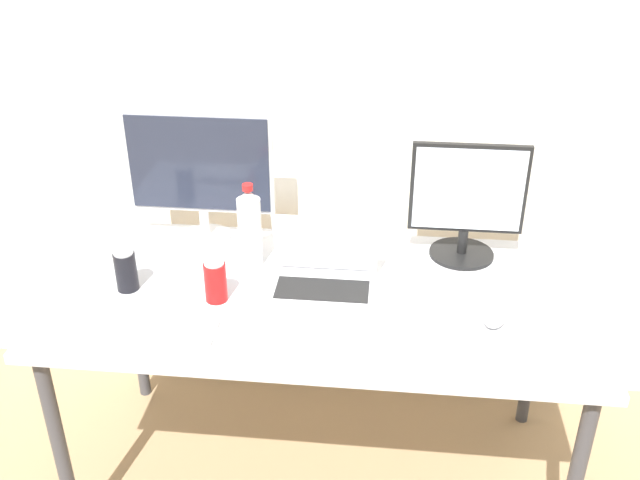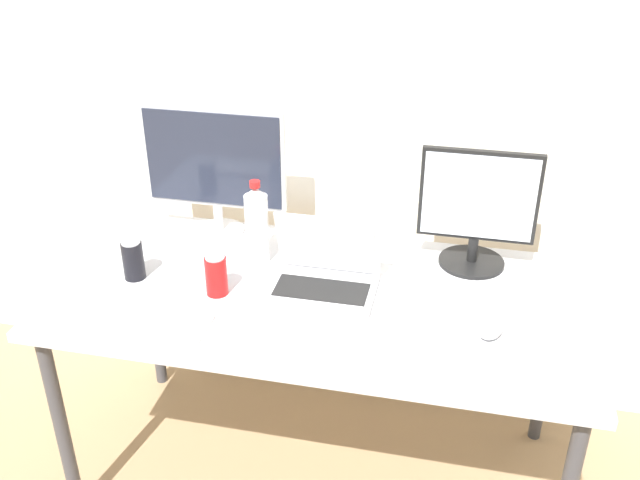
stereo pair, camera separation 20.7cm
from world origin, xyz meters
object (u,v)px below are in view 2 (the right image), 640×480
object	(u,v)px
laptop_silver	(325,273)
keyboard_main	(145,320)
monitor_left	(214,165)
soda_can_near_keyboard	(133,260)
mouse_by_keyboard	(491,328)
monitor_center	(477,208)
soda_can_by_laptop	(216,275)
work_desk	(320,309)
water_bottle	(257,225)

from	to	relation	value
laptop_silver	keyboard_main	xyz separation A→B (m)	(-0.45, -0.29, -0.04)
monitor_left	soda_can_near_keyboard	world-z (taller)	monitor_left
laptop_silver	mouse_by_keyboard	distance (m)	0.52
keyboard_main	mouse_by_keyboard	size ratio (longest dim) A/B	3.35
monitor_left	monitor_center	world-z (taller)	monitor_left
soda_can_near_keyboard	soda_can_by_laptop	distance (m)	0.28
monitor_center	laptop_silver	world-z (taller)	monitor_center
work_desk	soda_can_near_keyboard	distance (m)	0.60
keyboard_main	monitor_left	bearing A→B (deg)	88.50
laptop_silver	keyboard_main	world-z (taller)	laptop_silver
water_bottle	laptop_silver	bearing A→B (deg)	-24.94
monitor_center	soda_can_by_laptop	xyz separation A→B (m)	(-0.74, -0.34, -0.14)
work_desk	laptop_silver	world-z (taller)	laptop_silver
laptop_silver	keyboard_main	size ratio (longest dim) A/B	0.87
work_desk	soda_can_near_keyboard	bearing A→B (deg)	-176.08
laptop_silver	water_bottle	distance (m)	0.28
work_desk	monitor_center	world-z (taller)	monitor_center
laptop_silver	mouse_by_keyboard	size ratio (longest dim) A/B	2.92
keyboard_main	mouse_by_keyboard	xyz separation A→B (m)	(0.95, 0.16, 0.01)
work_desk	mouse_by_keyboard	distance (m)	0.52
laptop_silver	work_desk	bearing A→B (deg)	-106.43
work_desk	mouse_by_keyboard	xyz separation A→B (m)	(0.51, -0.11, 0.08)
work_desk	laptop_silver	xyz separation A→B (m)	(0.01, 0.03, 0.12)
keyboard_main	soda_can_by_laptop	xyz separation A→B (m)	(0.15, 0.19, 0.05)
laptop_silver	soda_can_by_laptop	xyz separation A→B (m)	(-0.31, -0.10, 0.01)
monitor_center	soda_can_by_laptop	size ratio (longest dim) A/B	3.09
monitor_center	keyboard_main	xyz separation A→B (m)	(-0.89, -0.54, -0.19)
monitor_center	soda_can_by_laptop	world-z (taller)	monitor_center
monitor_left	soda_can_by_laptop	bearing A→B (deg)	-71.12
monitor_center	soda_can_by_laptop	distance (m)	0.83
mouse_by_keyboard	water_bottle	world-z (taller)	water_bottle
keyboard_main	mouse_by_keyboard	world-z (taller)	mouse_by_keyboard
mouse_by_keyboard	soda_can_by_laptop	size ratio (longest dim) A/B	0.86
mouse_by_keyboard	water_bottle	xyz separation A→B (m)	(-0.74, 0.25, 0.11)
soda_can_near_keyboard	soda_can_by_laptop	world-z (taller)	same
monitor_center	water_bottle	bearing A→B (deg)	-169.02
laptop_silver	soda_can_near_keyboard	world-z (taller)	laptop_silver
soda_can_near_keyboard	water_bottle	bearing A→B (deg)	27.73
keyboard_main	mouse_by_keyboard	bearing A→B (deg)	9.80
work_desk	mouse_by_keyboard	world-z (taller)	mouse_by_keyboard
keyboard_main	water_bottle	world-z (taller)	water_bottle
mouse_by_keyboard	laptop_silver	bearing A→B (deg)	-178.66
monitor_center	water_bottle	size ratio (longest dim) A/B	1.38
mouse_by_keyboard	water_bottle	size ratio (longest dim) A/B	0.38
monitor_center	mouse_by_keyboard	world-z (taller)	monitor_center
keyboard_main	water_bottle	distance (m)	0.47
monitor_left	mouse_by_keyboard	xyz separation A→B (m)	(0.94, -0.41, -0.23)
laptop_silver	soda_can_by_laptop	bearing A→B (deg)	-162.30
work_desk	monitor_center	distance (m)	0.58
water_bottle	work_desk	bearing A→B (deg)	-30.89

